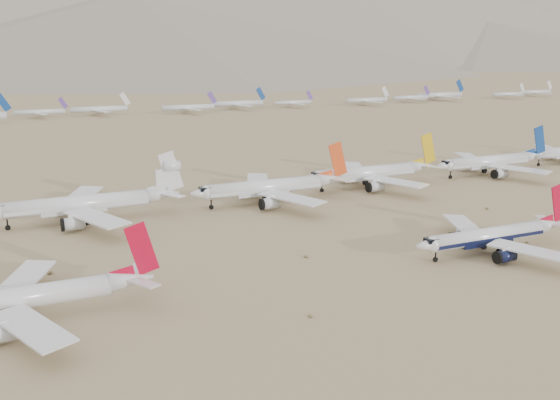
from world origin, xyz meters
name	(u,v)px	position (x,y,z in m)	size (l,w,h in m)	color
ground	(452,258)	(0.00, 0.00, 0.00)	(7000.00, 7000.00, 0.00)	#89714F
main_airliner	(494,235)	(11.77, -0.28, 4.12)	(42.45, 41.47, 14.98)	silver
second_airliner	(26,298)	(-90.69, 4.13, 4.47)	(45.02, 44.00, 15.96)	silver
row2_navy_widebody	(492,162)	(75.66, 70.22, 4.87)	(49.05, 47.96, 17.45)	silver
row2_gold_tail	(372,173)	(23.02, 70.75, 4.91)	(49.35, 48.27, 17.57)	silver
row2_orange_tail	(271,187)	(-17.34, 64.54, 4.97)	(49.68, 48.60, 17.72)	silver
row2_white_trijet	(89,203)	(-71.67, 66.16, 5.28)	(51.52, 50.35, 18.25)	silver
distant_storage_row	(205,106)	(44.79, 329.14, 4.41)	(666.69, 63.34, 16.18)	silver
foothills	(313,34)	(526.68, 1100.00, 67.15)	(4637.50, 1395.00, 155.00)	slate
desert_scrub	(498,309)	(-11.08, -26.49, 0.28)	(247.37, 121.67, 0.63)	brown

